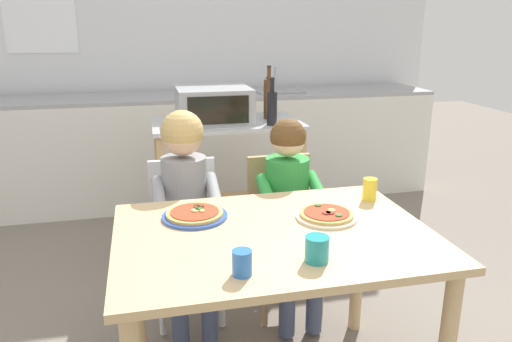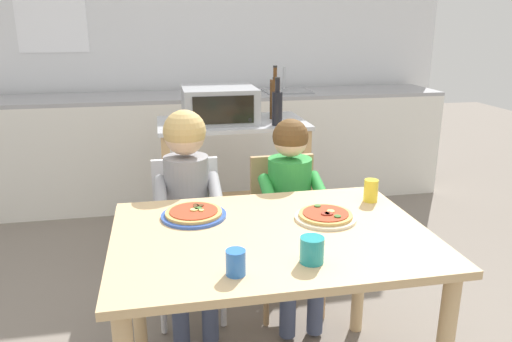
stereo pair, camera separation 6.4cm
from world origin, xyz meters
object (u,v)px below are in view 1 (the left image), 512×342
Objects in this scene: child_in_grey_shirt at (186,193)px; pizza_plate_cream at (327,215)px; dining_chair_left at (186,227)px; drinking_cup_yellow at (370,189)px; bottle_clear_vinegar at (269,98)px; dining_chair_right at (283,221)px; bottle_dark_olive_oil at (268,99)px; child_in_green_shirt at (290,198)px; pizza_plate_blue_rimmed at (195,215)px; drinking_cup_blue at (242,263)px; drinking_cup_teal at (317,249)px; kitchen_island_cart at (227,167)px; toaster_oven at (214,105)px; dining_table at (274,258)px; bottle_brown_beer at (272,107)px.

pizza_plate_cream is (0.51, -0.53, 0.05)m from child_in_grey_shirt.
drinking_cup_yellow reaches higher than dining_chair_left.
bottle_clear_vinegar is at bearing 85.18° from pizza_plate_cream.
child_in_grey_shirt is at bearing -171.41° from dining_chair_right.
dining_chair_right is (-0.15, -0.91, -0.51)m from bottle_dark_olive_oil.
child_in_green_shirt is 3.90× the size of pizza_plate_blue_rimmed.
child_in_grey_shirt reaches higher than pizza_plate_blue_rimmed.
child_in_green_shirt is at bearing 63.87° from drinking_cup_blue.
dining_chair_left is (-0.63, -0.72, -0.54)m from bottle_clear_vinegar.
drinking_cup_teal is (0.26, 0.03, 0.00)m from drinking_cup_blue.
kitchen_island_cart is at bearing 90.28° from drinking_cup_teal.
bottle_dark_olive_oil is at bearing 24.50° from toaster_oven.
dining_table is at bearing -89.51° from toaster_oven.
child_in_grey_shirt is (-0.51, -0.08, 0.23)m from dining_chair_right.
kitchen_island_cart is 0.53m from bottle_clear_vinegar.
pizza_plate_cream is at bearing -89.98° from child_in_green_shirt.
bottle_clear_vinegar is 3.92× the size of drinking_cup_teal.
kitchen_island_cart is at bearing 81.73° from drinking_cup_blue.
kitchen_island_cart is 0.76m from dining_chair_right.
dining_chair_left is 0.97m from drinking_cup_yellow.
kitchen_island_cart reaches higher than dining_chair_right.
pizza_plate_cream is at bearing -95.58° from bottle_dark_olive_oil.
child_in_green_shirt is 0.85m from drinking_cup_teal.
child_in_grey_shirt is at bearing -133.41° from bottle_brown_beer.
dining_chair_left is (-0.34, -0.69, -0.11)m from kitchen_island_cart.
bottle_brown_beer is 2.96× the size of drinking_cup_yellow.
dining_chair_left is 0.52m from dining_chair_right.
child_in_green_shirt reaches higher than dining_table.
child_in_grey_shirt is 0.94m from drinking_cup_teal.
toaster_oven is 1.56× the size of bottle_brown_beer.
dining_table is 0.37m from drinking_cup_blue.
bottle_dark_olive_oil is 1.56m from pizza_plate_blue_rimmed.
drinking_cup_teal is (0.01, -1.68, 0.20)m from kitchen_island_cart.
child_in_grey_shirt is (-0.63, -0.84, -0.32)m from bottle_clear_vinegar.
child_in_green_shirt is (0.24, 0.57, 0.02)m from dining_table.
toaster_oven is 0.90m from child_in_grey_shirt.
drinking_cup_blue is at bearing -108.15° from bottle_brown_beer.
drinking_cup_blue reaches higher than dining_chair_right.
child_in_green_shirt is at bearing -90.00° from dining_chair_right.
dining_chair_left is at bearing -131.05° from bottle_clear_vinegar.
pizza_plate_blue_rimmed is 3.01× the size of drinking_cup_teal.
dining_chair_right is at bearing -98.67° from bottle_clear_vinegar.
kitchen_island_cart is 10.75× the size of drinking_cup_teal.
drinking_cup_teal is at bearing -101.25° from child_in_green_shirt.
bottle_clear_vinegar reaches higher than kitchen_island_cart.
bottle_brown_beer is 0.27× the size of child_in_grey_shirt.
dining_table is at bearing -161.33° from pizza_plate_cream.
child_in_grey_shirt is at bearing -90.00° from dining_chair_left.
child_in_grey_shirt is at bearing -108.04° from toaster_oven.
dining_chair_right is at bearing -4.03° from dining_chair_left.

